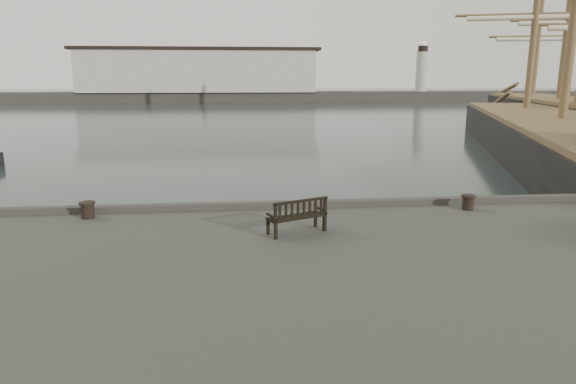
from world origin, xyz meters
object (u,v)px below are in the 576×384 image
object	(u,v)px
bench	(297,222)
tall_ship_far	(557,119)
bollard_left	(88,210)
tall_ship_main	(559,148)
bollard_right	(468,202)

from	to	relation	value
bench	tall_ship_far	bearing A→B (deg)	27.56
bollard_left	tall_ship_main	size ratio (longest dim) A/B	0.01
bench	bollard_left	world-z (taller)	bench
tall_ship_main	bench	bearing A→B (deg)	-116.07
bollard_right	tall_ship_far	world-z (taller)	tall_ship_far
bench	bollard_left	size ratio (longest dim) A/B	3.48
bollard_left	bench	bearing A→B (deg)	-19.15
tall_ship_main	bollard_left	bearing A→B (deg)	-125.91
tall_ship_main	tall_ship_far	distance (m)	22.65
bench	tall_ship_main	xyz separation A→B (m)	(19.12, 19.03, -1.09)
bench	tall_ship_far	world-z (taller)	tall_ship_far
bench	bollard_left	bearing A→B (deg)	137.76
bollard_right	tall_ship_far	bearing A→B (deg)	54.27
bench	bollard_right	world-z (taller)	bench
bench	bollard_right	xyz separation A→B (m)	(5.06, 1.71, -0.06)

